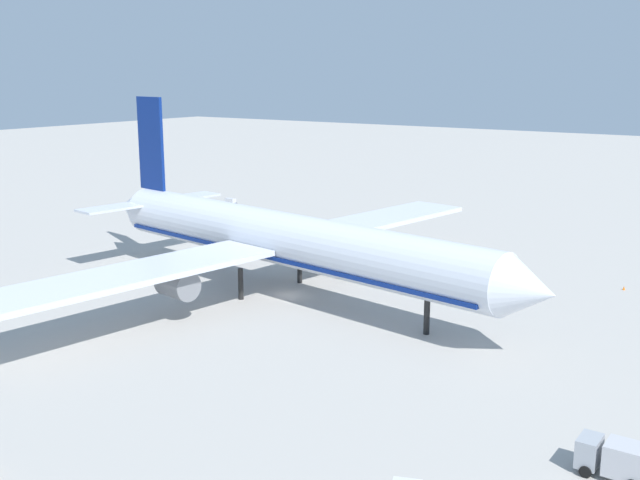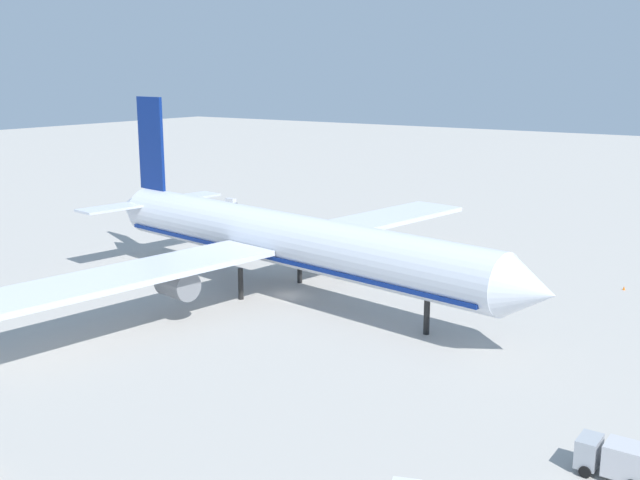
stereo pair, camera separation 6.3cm
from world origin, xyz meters
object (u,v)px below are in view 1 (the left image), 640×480
(service_truck_2, at_px, (615,458))
(baggage_cart_0, at_px, (230,201))
(airliner, at_px, (281,239))
(traffic_cone_1, at_px, (624,288))

(service_truck_2, bearing_deg, baggage_cart_0, 143.88)
(baggage_cart_0, bearing_deg, service_truck_2, -36.12)
(airliner, relative_size, service_truck_2, 15.62)
(traffic_cone_1, bearing_deg, airliner, -143.64)
(service_truck_2, height_order, traffic_cone_1, service_truck_2)
(airliner, height_order, traffic_cone_1, airliner)
(airliner, xyz_separation_m, service_truck_2, (49.14, -24.08, -5.94))
(airliner, distance_m, baggage_cart_0, 73.20)
(service_truck_2, relative_size, baggage_cart_0, 1.49)
(airliner, relative_size, traffic_cone_1, 146.32)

